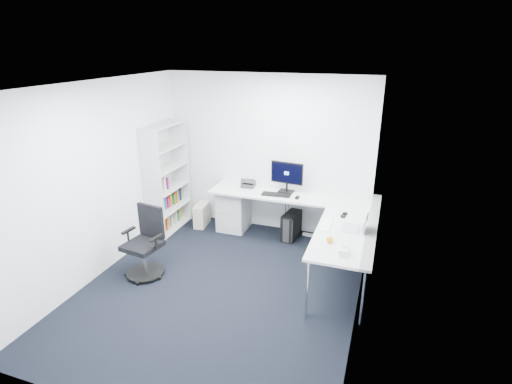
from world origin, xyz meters
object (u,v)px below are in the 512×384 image
(bookshelf, at_px, (167,178))
(laptop, at_px, (351,221))
(monitor, at_px, (287,177))
(task_chair, at_px, (142,244))
(l_desk, at_px, (287,225))

(bookshelf, bearing_deg, laptop, -12.48)
(laptop, bearing_deg, monitor, 136.93)
(task_chair, bearing_deg, monitor, 57.53)
(l_desk, bearing_deg, laptop, -32.44)
(laptop, bearing_deg, task_chair, -164.46)
(bookshelf, xyz_separation_m, task_chair, (0.46, -1.50, -0.44))
(monitor, bearing_deg, laptop, -36.54)
(monitor, xyz_separation_m, laptop, (1.17, -1.08, -0.15))
(l_desk, bearing_deg, task_chair, -139.88)
(bookshelf, height_order, monitor, bookshelf)
(laptop, bearing_deg, l_desk, 147.22)
(l_desk, relative_size, laptop, 8.72)
(bookshelf, xyz_separation_m, laptop, (3.22, -0.71, -0.02))
(l_desk, xyz_separation_m, bookshelf, (-2.17, 0.05, 0.54))
(l_desk, height_order, task_chair, task_chair)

